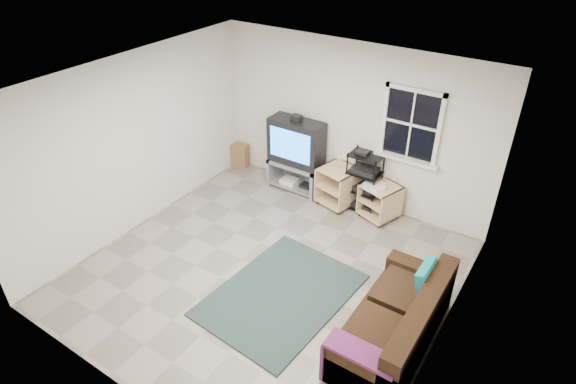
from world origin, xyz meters
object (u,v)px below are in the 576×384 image
Objects in this scene: tv_unit at (296,149)px; side_table_right at (381,198)px; side_table_left at (340,184)px; sofa at (396,324)px; av_rack at (363,185)px.

tv_unit is 2.10× the size of side_table_right.
sofa is (1.91, -2.24, -0.05)m from side_table_left.
sofa reaches higher than side_table_right.
tv_unit is 0.74× the size of sofa.
side_table_right is at bearing -7.82° from av_rack.
side_table_right is at bearing 117.86° from sofa.
side_table_left is at bearing 0.09° from tv_unit.
tv_unit reaches higher than av_rack.
side_table_right is at bearing 0.16° from tv_unit.
sofa is (2.75, -2.24, -0.45)m from tv_unit.
av_rack reaches higher than sofa.
sofa is (1.19, -2.25, -0.03)m from side_table_right.
sofa is (1.52, -2.29, -0.14)m from av_rack.
side_table_left reaches higher than side_table_right.
side_table_left is 0.72m from side_table_right.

